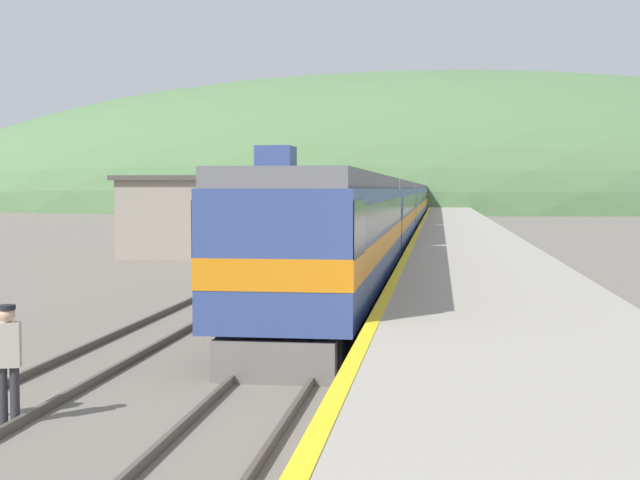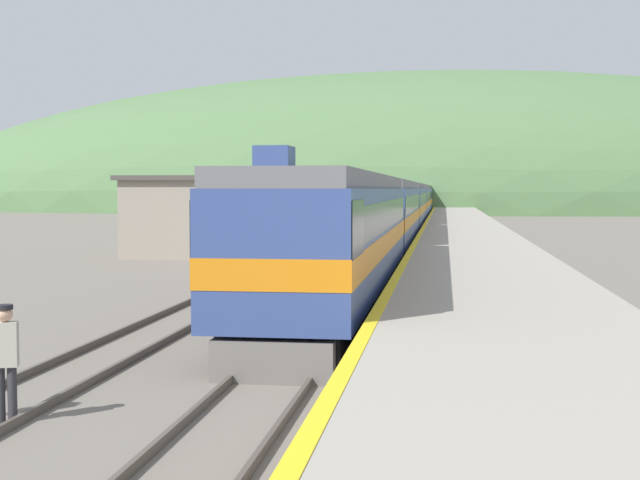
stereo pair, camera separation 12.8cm
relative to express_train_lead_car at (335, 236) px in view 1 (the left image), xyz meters
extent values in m
cube|color=#4C443D|center=(-0.72, 40.88, -2.05)|extent=(0.08, 180.00, 0.16)
cube|color=#4C443D|center=(0.72, 40.88, -2.05)|extent=(0.08, 180.00, 0.16)
cube|color=#4C443D|center=(-4.58, 40.88, -2.05)|extent=(0.08, 180.00, 0.16)
cube|color=#4C443D|center=(-3.14, 40.88, -2.05)|extent=(0.08, 180.00, 0.16)
cube|color=#9E9689|center=(4.26, 20.88, -1.58)|extent=(5.22, 140.00, 1.11)
cube|color=yellow|center=(1.76, 20.88, -1.01)|extent=(0.24, 140.00, 0.01)
ellipsoid|color=#517547|center=(0.00, 132.01, -2.13)|extent=(189.67, 85.35, 46.95)
cube|color=gray|center=(-8.97, 19.09, -0.18)|extent=(7.82, 4.53, 3.90)
cube|color=#47423D|center=(-8.97, 19.09, 1.89)|extent=(8.32, 5.03, 0.24)
cube|color=black|center=(0.00, 0.23, -1.71)|extent=(2.36, 18.77, 0.85)
cube|color=#334784|center=(0.00, 0.23, 0.04)|extent=(2.88, 19.96, 2.64)
cube|color=orange|center=(0.00, 0.23, -0.17)|extent=(2.91, 19.98, 0.58)
cube|color=black|center=(0.00, 0.23, 0.62)|extent=(2.91, 18.77, 0.79)
cube|color=slate|center=(0.00, 0.23, 1.56)|extent=(2.71, 19.96, 0.40)
cube|color=black|center=(0.00, -8.62, 0.62)|extent=(2.92, 2.20, 1.06)
cube|color=#334784|center=(0.00, -9.30, 1.94)|extent=(0.64, 0.80, 0.36)
cube|color=slate|center=(0.00, -9.55, -1.75)|extent=(2.25, 0.40, 0.77)
cube|color=black|center=(0.00, 21.70, -1.71)|extent=(2.36, 19.90, 0.85)
cube|color=#334784|center=(0.00, 21.70, 0.04)|extent=(2.88, 21.17, 2.64)
cube|color=orange|center=(0.00, 21.70, -0.17)|extent=(2.91, 21.19, 0.58)
cube|color=black|center=(0.00, 21.70, 0.62)|extent=(2.91, 19.90, 0.79)
cube|color=slate|center=(0.00, 21.70, 1.56)|extent=(2.71, 21.17, 0.40)
cube|color=black|center=(0.00, 43.77, -1.71)|extent=(2.36, 19.90, 0.85)
cube|color=#334784|center=(0.00, 43.77, 0.04)|extent=(2.88, 21.17, 2.64)
cube|color=orange|center=(0.00, 43.77, -0.17)|extent=(2.91, 21.19, 0.58)
cube|color=black|center=(0.00, 43.77, 0.62)|extent=(2.91, 19.90, 0.79)
cube|color=slate|center=(0.00, 43.77, 1.56)|extent=(2.71, 21.17, 0.40)
cube|color=black|center=(0.00, 65.85, -1.71)|extent=(2.36, 19.90, 0.85)
cube|color=#334784|center=(0.00, 65.85, 0.04)|extent=(2.88, 21.17, 2.64)
cube|color=orange|center=(0.00, 65.85, -0.17)|extent=(2.91, 21.19, 0.58)
cube|color=black|center=(0.00, 65.85, 0.62)|extent=(2.91, 19.90, 0.79)
cube|color=slate|center=(0.00, 65.85, 1.56)|extent=(2.71, 21.17, 0.40)
cube|color=black|center=(0.00, 87.92, -1.71)|extent=(2.36, 19.90, 0.85)
cube|color=#334784|center=(0.00, 87.92, 0.04)|extent=(2.88, 21.17, 2.64)
cube|color=orange|center=(0.00, 87.92, -0.17)|extent=(2.91, 21.19, 0.58)
cube|color=black|center=(0.00, 87.92, 0.62)|extent=(2.91, 19.90, 0.79)
cube|color=slate|center=(0.00, 87.92, 1.56)|extent=(2.71, 21.17, 0.40)
cube|color=black|center=(-3.86, 29.70, -1.73)|extent=(2.46, 33.84, 0.80)
cube|color=#BCBCC1|center=(-3.86, 29.70, 0.15)|extent=(2.90, 35.25, 2.96)
cylinder|color=#2D2D33|center=(-3.44, -12.89, -1.70)|extent=(0.14, 0.14, 0.86)
cylinder|color=#2D2D33|center=(-3.28, -12.84, -1.70)|extent=(0.14, 0.14, 0.86)
cube|color=#B2AD9E|center=(-3.36, -12.86, -0.94)|extent=(0.41, 0.32, 0.66)
sphere|color=tan|center=(-3.36, -12.86, -0.49)|extent=(0.23, 0.23, 0.23)
cylinder|color=black|center=(-3.36, -12.86, -0.38)|extent=(0.25, 0.25, 0.07)
camera|label=1|loc=(2.92, -25.13, 1.36)|focal=50.00mm
camera|label=2|loc=(3.05, -25.11, 1.36)|focal=50.00mm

